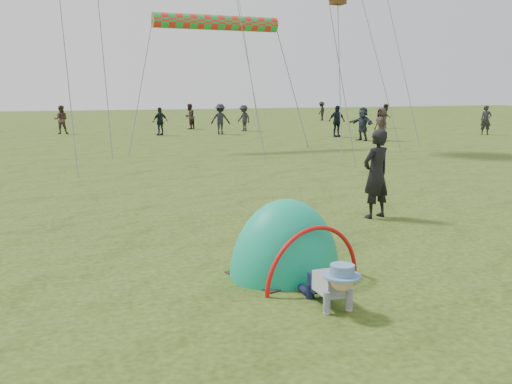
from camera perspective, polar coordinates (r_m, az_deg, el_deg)
name	(u,v)px	position (r m, az deg, el deg)	size (l,w,h in m)	color
ground	(374,288)	(7.79, 11.71, -9.42)	(140.00, 140.00, 0.00)	#243D0F
crawling_toddler	(332,283)	(6.95, 7.65, -9.03)	(0.57, 0.81, 0.62)	black
popup_tent	(285,273)	(8.24, 2.92, -8.13)	(1.67, 1.37, 2.16)	#06A07D
standing_adult	(376,174)	(11.80, 11.91, 1.77)	(0.66, 0.43, 1.81)	black
crowd_person_1	(189,116)	(38.34, -6.67, 7.51)	(0.82, 0.64, 1.68)	#312422
crowd_person_2	(337,121)	(32.12, 8.08, 7.02)	(1.02, 0.42, 1.74)	black
crowd_person_3	(244,118)	(36.38, -1.22, 7.40)	(1.06, 0.61, 1.64)	#232327
crowd_person_4	(381,124)	(30.19, 12.44, 6.65)	(0.83, 0.54, 1.69)	#372A26
crowd_person_5	(363,124)	(29.94, 10.62, 6.71)	(1.60, 0.51, 1.72)	#292F3E
crowd_person_7	(61,120)	(35.90, -18.92, 6.86)	(0.82, 0.64, 1.68)	#46322B
crowd_person_9	(220,119)	(33.80, -3.58, 7.29)	(1.15, 0.66, 1.78)	black
crowd_person_12	(486,120)	(35.94, 22.01, 6.69)	(0.62, 0.41, 1.71)	black
crowd_person_13	(386,116)	(40.14, 12.87, 7.42)	(0.80, 0.62, 1.65)	#2B231B
crowd_person_14	(160,121)	(33.30, -9.55, 6.98)	(0.94, 0.39, 1.61)	black
crowd_person_15	(321,111)	(49.28, 6.57, 8.05)	(1.04, 0.60, 1.60)	black
rainbow_tube_kite	(216,23)	(25.78, -3.98, 16.55)	(0.64, 0.64, 5.57)	red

